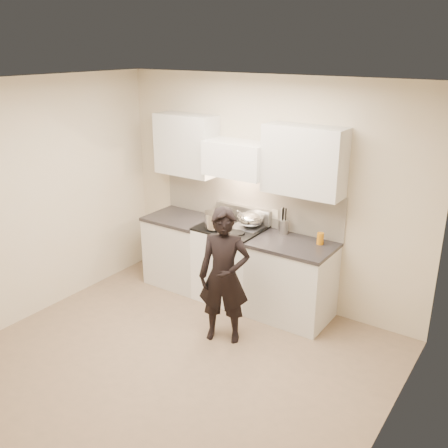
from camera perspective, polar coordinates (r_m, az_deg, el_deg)
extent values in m
plane|color=#866C53|center=(5.24, -5.28, -15.26)|extent=(4.00, 4.00, 0.00)
cube|color=beige|center=(5.97, 4.98, 3.68)|extent=(4.00, 0.04, 2.70)
cube|color=beige|center=(3.58, -24.25, -9.77)|extent=(4.00, 0.04, 2.70)
cube|color=beige|center=(6.02, -20.64, 2.59)|extent=(0.04, 3.50, 2.70)
cube|color=beige|center=(3.75, 18.68, -7.60)|extent=(0.04, 3.50, 2.70)
cube|color=white|center=(4.30, -6.45, 15.48)|extent=(4.00, 3.50, 0.02)
cube|color=white|center=(6.13, 2.84, 2.55)|extent=(2.50, 0.02, 0.53)
cube|color=#B7B7B7|center=(6.17, 2.23, 1.17)|extent=(0.76, 0.08, 0.20)
cube|color=white|center=(5.85, 1.54, 7.46)|extent=(0.76, 0.40, 0.40)
cylinder|color=silver|center=(5.75, 0.55, 5.39)|extent=(0.66, 0.02, 0.02)
cube|color=silver|center=(5.48, 9.13, 7.15)|extent=(0.90, 0.33, 0.75)
cube|color=silver|center=(6.31, -4.32, 9.03)|extent=(0.80, 0.33, 0.75)
cube|color=beige|center=(5.97, 5.88, 1.12)|extent=(0.08, 0.01, 0.12)
cube|color=white|center=(6.17, 0.80, -4.53)|extent=(0.76, 0.65, 0.92)
cube|color=black|center=(5.99, 0.82, -0.42)|extent=(0.76, 0.65, 0.02)
cube|color=silver|center=(6.00, 2.73, -0.26)|extent=(0.36, 0.34, 0.01)
cylinder|color=silver|center=(5.81, -0.78, -2.66)|extent=(0.62, 0.02, 0.02)
cylinder|color=black|center=(5.96, -1.42, -0.32)|extent=(0.18, 0.18, 0.01)
cylinder|color=black|center=(5.77, 1.50, -1.02)|extent=(0.18, 0.18, 0.01)
cylinder|color=black|center=(6.19, 0.20, 0.48)|extent=(0.18, 0.18, 0.01)
cylinder|color=black|center=(6.01, 3.05, -0.17)|extent=(0.18, 0.18, 0.01)
cube|color=silver|center=(5.81, 7.70, -6.58)|extent=(0.90, 0.65, 0.88)
cube|color=black|center=(5.62, 7.92, -2.38)|extent=(0.92, 0.67, 0.04)
cube|color=silver|center=(6.60, -4.87, -3.09)|extent=(0.80, 0.65, 0.88)
cube|color=black|center=(6.43, -4.99, 0.68)|extent=(0.82, 0.67, 0.04)
ellipsoid|color=silver|center=(5.94, 3.03, 0.51)|extent=(0.30, 0.30, 0.17)
torus|color=silver|center=(5.92, 3.04, 0.87)|extent=(0.32, 0.32, 0.01)
ellipsoid|color=beige|center=(5.94, 3.03, 0.44)|extent=(0.17, 0.17, 0.08)
cylinder|color=silver|center=(5.83, 2.07, 1.10)|extent=(0.02, 0.22, 0.16)
cylinder|color=silver|center=(5.89, -0.91, 0.47)|extent=(0.34, 0.34, 0.18)
cube|color=silver|center=(6.00, -1.88, 1.49)|extent=(0.06, 0.04, 0.01)
cube|color=silver|center=(5.75, 0.10, 0.69)|extent=(0.06, 0.04, 0.01)
cylinder|color=#B7B7B7|center=(5.86, 6.80, -0.29)|extent=(0.12, 0.12, 0.17)
cylinder|color=black|center=(5.82, 7.05, 0.41)|extent=(0.01, 0.01, 0.29)
cylinder|color=silver|center=(5.83, 7.10, 0.48)|extent=(0.01, 0.01, 0.29)
cylinder|color=#B7B7B7|center=(5.85, 6.98, 0.54)|extent=(0.01, 0.01, 0.29)
cylinder|color=black|center=(5.85, 6.78, 0.56)|extent=(0.01, 0.01, 0.29)
cylinder|color=#B7B7B7|center=(5.84, 6.61, 0.53)|extent=(0.01, 0.01, 0.29)
cylinder|color=silver|center=(5.82, 6.57, 0.46)|extent=(0.01, 0.01, 0.29)
cylinder|color=black|center=(5.81, 6.68, 0.40)|extent=(0.01, 0.01, 0.29)
cylinder|color=#B7B7B7|center=(5.80, 6.88, 0.38)|extent=(0.01, 0.01, 0.29)
cylinder|color=#D4561E|center=(5.85, 7.01, -0.82)|extent=(0.04, 0.04, 0.07)
cylinder|color=red|center=(5.83, 7.03, -0.38)|extent=(0.04, 0.04, 0.02)
cylinder|color=#C4730D|center=(5.61, 10.95, -1.64)|extent=(0.08, 0.08, 0.13)
imported|color=black|center=(5.21, 0.01, -5.98)|extent=(0.64, 0.54, 1.48)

